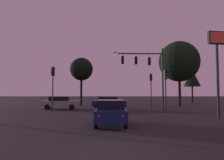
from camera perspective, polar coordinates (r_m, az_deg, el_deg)
name	(u,v)px	position (r m, az deg, el deg)	size (l,w,h in m)	color
ground_plane	(111,106)	(31.88, -0.17, -6.83)	(168.00, 168.00, 0.00)	black
traffic_signal_mast_arm	(147,67)	(25.44, 9.21, 3.36)	(5.81, 0.53, 7.06)	#232326
traffic_light_corner_left	(53,80)	(22.72, -15.20, -0.04)	(0.32, 0.36, 4.54)	#232326
traffic_light_corner_right	(166,82)	(21.99, 13.84, -0.60)	(0.37, 0.39, 4.17)	#232326
traffic_light_median	(151,84)	(28.73, 10.14, -0.94)	(0.37, 0.39, 4.41)	#232326
car_nearside_lane	(111,112)	(13.38, -0.36, -8.32)	(1.87, 4.21, 1.52)	#0F1947
car_crossing_left	(109,103)	(25.78, -0.71, -5.90)	(4.18, 2.11, 1.52)	#0F1947
car_crossing_right	(60,102)	(26.53, -13.33, -5.73)	(4.35, 2.29, 1.52)	gray
store_sign_illuminated	(217,54)	(18.60, 25.74, 6.11)	(1.42, 0.50, 6.66)	#232326
tree_behind_sign	(179,62)	(33.56, 17.12, 4.62)	(5.93, 5.93, 9.48)	black
tree_left_far	(192,78)	(45.48, 20.16, 0.57)	(3.23, 3.23, 6.62)	black
tree_center_horizon	(81,69)	(33.92, -7.98, 2.77)	(3.52, 3.52, 7.33)	black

